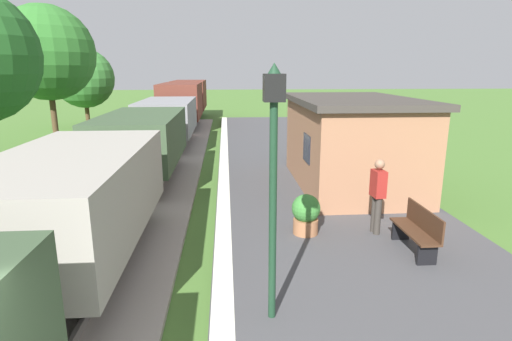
% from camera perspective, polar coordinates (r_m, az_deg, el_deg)
% --- Properties ---
extents(freight_train, '(2.50, 39.20, 2.72)m').
position_cam_1_polar(freight_train, '(18.97, -13.07, 6.41)').
color(freight_train, '#384C33').
rests_on(freight_train, rail_near).
extents(station_hut, '(3.50, 5.80, 2.78)m').
position_cam_1_polar(station_hut, '(13.22, 13.02, 3.92)').
color(station_hut, '#9E6B4C').
rests_on(station_hut, platform_slab).
extents(bench_near_hut, '(0.42, 1.50, 0.91)m').
position_cam_1_polar(bench_near_hut, '(8.97, 21.57, -7.64)').
color(bench_near_hut, '#422819').
rests_on(bench_near_hut, platform_slab).
extents(person_waiting, '(0.27, 0.40, 1.71)m').
position_cam_1_polar(person_waiting, '(9.51, 16.56, -3.06)').
color(person_waiting, '#38332D').
rests_on(person_waiting, platform_slab).
extents(potted_planter, '(0.64, 0.64, 0.92)m').
position_cam_1_polar(potted_planter, '(9.29, 6.96, -5.97)').
color(potted_planter, '#9E6642').
rests_on(potted_planter, platform_slab).
extents(lamp_post_near, '(0.28, 0.28, 3.70)m').
position_cam_1_polar(lamp_post_near, '(5.57, 2.44, 2.89)').
color(lamp_post_near, '#193823').
rests_on(lamp_post_near, platform_slab).
extents(tree_field_left, '(4.55, 4.55, 6.90)m').
position_cam_1_polar(tree_field_left, '(22.96, -27.11, 14.33)').
color(tree_field_left, '#4C3823').
rests_on(tree_field_left, ground).
extents(tree_field_distant, '(3.92, 3.92, 5.25)m').
position_cam_1_polar(tree_field_distant, '(30.24, -22.82, 11.74)').
color(tree_field_distant, '#4C3823').
rests_on(tree_field_distant, ground).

